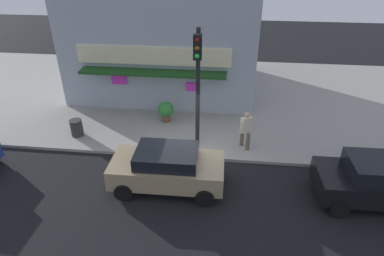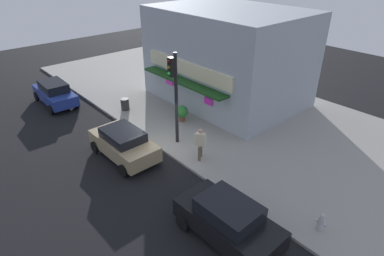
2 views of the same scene
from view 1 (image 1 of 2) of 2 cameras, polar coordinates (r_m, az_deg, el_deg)
ground_plane at (r=13.90m, az=0.45°, el=-5.48°), size 55.27×55.27×0.00m
sidewalk at (r=19.38m, az=2.42°, el=5.54°), size 36.85×12.68×0.14m
corner_building at (r=19.83m, az=-4.43°, el=15.74°), size 9.94×8.00×6.19m
traffic_light at (r=13.22m, az=0.99°, el=9.18°), size 0.32×0.58×5.04m
trash_can at (r=16.01m, az=-19.22°, el=0.05°), size 0.55×0.55×0.78m
pedestrian at (r=14.12m, az=9.24°, el=-0.06°), size 0.54×0.55×1.72m
potted_plant_by_doorway at (r=16.24m, az=-4.56°, el=3.09°), size 0.76×0.76×1.04m
parked_car_black at (r=13.10m, az=29.33°, el=-7.89°), size 4.10×2.18×1.66m
parked_car_tan at (r=12.14m, az=-4.24°, el=-6.77°), size 4.10×2.13×1.56m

